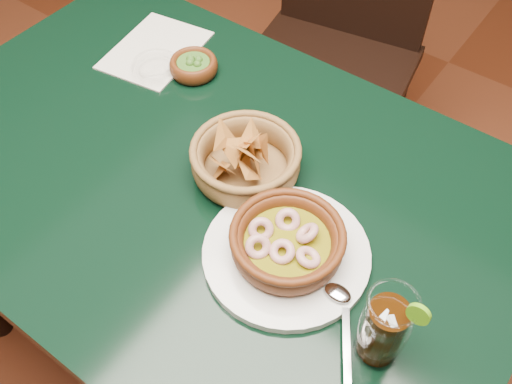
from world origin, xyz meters
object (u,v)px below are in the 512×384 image
Objects in this scene: shrimp_plate at (287,245)px; cola_drink at (384,328)px; dining_table at (205,203)px; chip_basket at (246,160)px; dining_chair at (335,45)px.

cola_drink reaches higher than shrimp_plate.
dining_table is 0.16m from chip_basket.
shrimp_plate is 2.00× the size of cola_drink.
dining_table is 0.73m from dining_chair.
chip_basket is (0.07, 0.04, 0.14)m from dining_table.
shrimp_plate is at bearing -33.08° from chip_basket.
dining_table is at bearing -80.43° from dining_chair.
shrimp_plate is (0.35, -0.77, 0.24)m from dining_chair.
dining_table is 0.27m from shrimp_plate.
chip_basket is (-0.16, 0.10, 0.00)m from shrimp_plate.
cola_drink is (0.19, -0.05, 0.04)m from shrimp_plate.
dining_chair is (-0.12, 0.71, -0.11)m from dining_table.
dining_chair is at bearing 114.42° from shrimp_plate.
cola_drink is at bearing -24.10° from chip_basket.
shrimp_plate is 1.44× the size of chip_basket.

